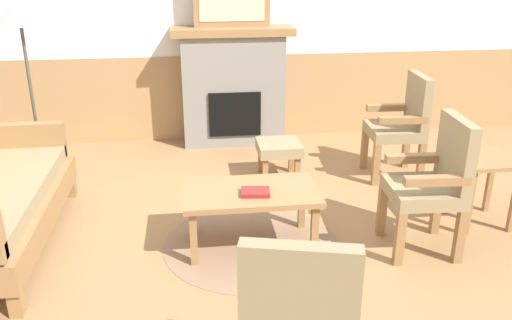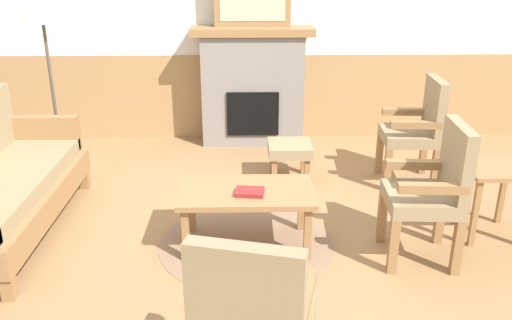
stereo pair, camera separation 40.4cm
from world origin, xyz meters
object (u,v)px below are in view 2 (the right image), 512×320
object	(u,v)px
floor_lamp_by_couch	(43,20)
footstool	(290,151)
couch	(1,186)
armchair_by_window_left	(418,127)
fireplace	(253,85)
book_on_table	(250,192)
armchair_near_fireplace	(434,187)
coffee_table	(247,196)
side_table	(493,181)

from	to	relation	value
floor_lamp_by_couch	footstool	bearing A→B (deg)	-7.02
couch	armchair_by_window_left	bearing A→B (deg)	15.47
armchair_by_window_left	floor_lamp_by_couch	xyz separation A→B (m)	(-3.37, 0.35, 0.91)
fireplace	book_on_table	bearing A→B (deg)	-91.23
footstool	armchair_near_fireplace	world-z (taller)	armchair_near_fireplace
coffee_table	armchair_near_fireplace	size ratio (longest dim) A/B	0.98
floor_lamp_by_couch	fireplace	bearing A→B (deg)	23.41
fireplace	couch	distance (m)	2.84
side_table	footstool	bearing A→B (deg)	142.74
couch	floor_lamp_by_couch	bearing A→B (deg)	89.47
armchair_by_window_left	side_table	size ratio (longest dim) A/B	1.78
coffee_table	footstool	size ratio (longest dim) A/B	2.40
floor_lamp_by_couch	couch	bearing A→B (deg)	-90.53
footstool	floor_lamp_by_couch	size ratio (longest dim) A/B	0.24
fireplace	side_table	size ratio (longest dim) A/B	2.36
side_table	floor_lamp_by_couch	world-z (taller)	floor_lamp_by_couch
book_on_table	side_table	distance (m)	1.81
footstool	armchair_by_window_left	xyz separation A→B (m)	(1.15, -0.07, 0.25)
fireplace	couch	bearing A→B (deg)	-132.14
fireplace	coffee_table	bearing A→B (deg)	-91.83
armchair_by_window_left	side_table	distance (m)	1.05
side_table	floor_lamp_by_couch	distance (m)	4.01
book_on_table	footstool	xyz separation A→B (m)	(0.38, 1.28, -0.17)
book_on_table	armchair_near_fireplace	distance (m)	1.25
side_table	floor_lamp_by_couch	xyz separation A→B (m)	(-3.64, 1.35, 1.02)
book_on_table	fireplace	bearing A→B (deg)	88.77
armchair_by_window_left	book_on_table	bearing A→B (deg)	-141.92
coffee_table	armchair_by_window_left	world-z (taller)	armchair_by_window_left
coffee_table	floor_lamp_by_couch	bearing A→B (deg)	140.87
armchair_near_fireplace	side_table	bearing A→B (deg)	30.12
footstool	couch	bearing A→B (deg)	-155.67
coffee_table	book_on_table	bearing A→B (deg)	-73.16
armchair_near_fireplace	floor_lamp_by_couch	size ratio (longest dim) A/B	0.58
footstool	armchair_near_fireplace	bearing A→B (deg)	-58.49
couch	armchair_near_fireplace	distance (m)	3.12
book_on_table	armchair_by_window_left	bearing A→B (deg)	38.08
coffee_table	footstool	bearing A→B (deg)	71.40
floor_lamp_by_couch	armchair_near_fireplace	bearing A→B (deg)	-28.57
couch	side_table	xyz separation A→B (m)	(3.65, -0.07, 0.04)
floor_lamp_by_couch	book_on_table	bearing A→B (deg)	-40.16
fireplace	footstool	bearing A→B (deg)	-73.09
coffee_table	floor_lamp_by_couch	xyz separation A→B (m)	(-1.81, 1.48, 1.06)
armchair_near_fireplace	fireplace	bearing A→B (deg)	115.54
book_on_table	coffee_table	bearing A→B (deg)	106.84
coffee_table	footstool	xyz separation A→B (m)	(0.40, 1.20, -0.10)
coffee_table	side_table	xyz separation A→B (m)	(1.82, 0.12, 0.05)
book_on_table	side_table	xyz separation A→B (m)	(1.80, 0.20, -0.02)
armchair_near_fireplace	side_table	distance (m)	0.65
book_on_table	side_table	world-z (taller)	side_table
coffee_table	footstool	distance (m)	1.27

